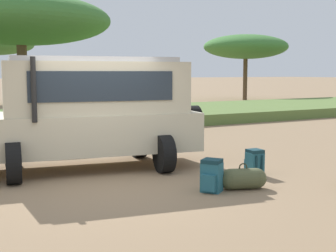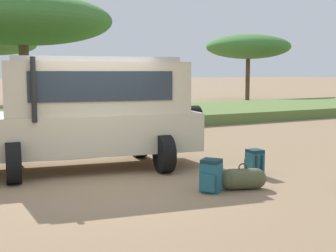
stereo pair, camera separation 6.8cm
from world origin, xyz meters
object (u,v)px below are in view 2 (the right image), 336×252
object	(u,v)px
safari_vehicle	(89,110)
acacia_tree_right_mid	(248,47)
duffel_bag_soft_canvas	(243,179)
acacia_tree_left_mid	(23,20)
backpack_beside_front_wheel	(254,163)
backpack_cluster_center	(211,176)

from	to	relation	value
safari_vehicle	acacia_tree_right_mid	xyz separation A→B (m)	(19.41, 18.79, 2.75)
duffel_bag_soft_canvas	acacia_tree_left_mid	size ratio (longest dim) A/B	0.12
backpack_beside_front_wheel	duffel_bag_soft_canvas	bearing A→B (deg)	-139.28
safari_vehicle	duffel_bag_soft_canvas	xyz separation A→B (m)	(1.79, -3.14, -1.10)
backpack_beside_front_wheel	acacia_tree_right_mid	xyz separation A→B (m)	(16.68, 21.12, 3.79)
backpack_cluster_center	duffel_bag_soft_canvas	bearing A→B (deg)	-10.30
backpack_beside_front_wheel	duffel_bag_soft_canvas	xyz separation A→B (m)	(-0.94, -0.81, -0.07)
safari_vehicle	acacia_tree_right_mid	distance (m)	27.16
acacia_tree_right_mid	safari_vehicle	bearing A→B (deg)	-135.94
backpack_beside_front_wheel	acacia_tree_right_mid	size ratio (longest dim) A/B	0.08
safari_vehicle	duffel_bag_soft_canvas	world-z (taller)	safari_vehicle
backpack_beside_front_wheel	acacia_tree_right_mid	world-z (taller)	acacia_tree_right_mid
safari_vehicle	backpack_beside_front_wheel	xyz separation A→B (m)	(2.73, -2.33, -1.03)
safari_vehicle	backpack_beside_front_wheel	distance (m)	3.74
safari_vehicle	duffel_bag_soft_canvas	bearing A→B (deg)	-60.26
backpack_beside_front_wheel	duffel_bag_soft_canvas	size ratio (longest dim) A/B	0.64
duffel_bag_soft_canvas	acacia_tree_right_mid	distance (m)	28.39
backpack_beside_front_wheel	safari_vehicle	bearing A→B (deg)	139.53
safari_vehicle	acacia_tree_right_mid	world-z (taller)	acacia_tree_right_mid
backpack_cluster_center	acacia_tree_left_mid	distance (m)	13.15
backpack_cluster_center	duffel_bag_soft_canvas	world-z (taller)	backpack_cluster_center
backpack_beside_front_wheel	acacia_tree_left_mid	bearing A→B (deg)	99.84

